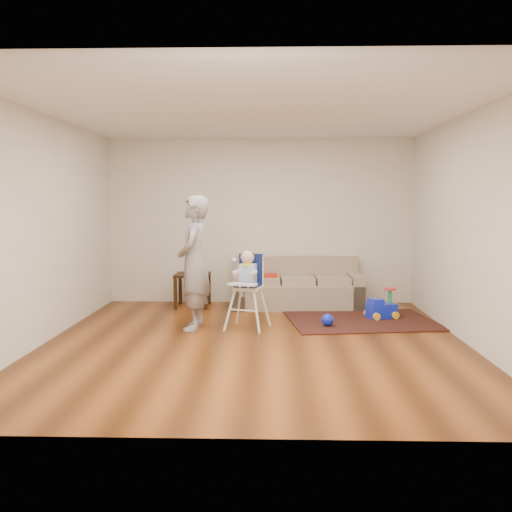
{
  "coord_description": "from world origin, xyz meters",
  "views": [
    {
      "loc": [
        0.2,
        -6.64,
        1.68
      ],
      "look_at": [
        0.0,
        0.4,
        1.0
      ],
      "focal_mm": 40.0,
      "sensor_mm": 36.0,
      "label": 1
    }
  ],
  "objects_px": {
    "sofa": "(297,283)",
    "toy_ball": "(328,320)",
    "high_chair": "(247,291)",
    "adult": "(194,263)",
    "ride_on_toy": "(382,303)",
    "side_table": "(193,290)"
  },
  "relations": [
    {
      "from": "toy_ball",
      "to": "high_chair",
      "type": "bearing_deg",
      "value": -174.15
    },
    {
      "from": "sofa",
      "to": "high_chair",
      "type": "height_order",
      "value": "high_chair"
    },
    {
      "from": "sofa",
      "to": "adult",
      "type": "bearing_deg",
      "value": -133.84
    },
    {
      "from": "high_chair",
      "to": "adult",
      "type": "bearing_deg",
      "value": -159.62
    },
    {
      "from": "sofa",
      "to": "toy_ball",
      "type": "xyz_separation_m",
      "value": [
        0.35,
        -1.43,
        -0.29
      ]
    },
    {
      "from": "side_table",
      "to": "adult",
      "type": "relative_size",
      "value": 0.3
    },
    {
      "from": "toy_ball",
      "to": "adult",
      "type": "height_order",
      "value": "adult"
    },
    {
      "from": "ride_on_toy",
      "to": "toy_ball",
      "type": "relative_size",
      "value": 2.62
    },
    {
      "from": "toy_ball",
      "to": "adult",
      "type": "relative_size",
      "value": 0.09
    },
    {
      "from": "sofa",
      "to": "adult",
      "type": "distance_m",
      "value": 2.18
    },
    {
      "from": "toy_ball",
      "to": "high_chair",
      "type": "relative_size",
      "value": 0.16
    },
    {
      "from": "toy_ball",
      "to": "sofa",
      "type": "bearing_deg",
      "value": 103.73
    },
    {
      "from": "sofa",
      "to": "high_chair",
      "type": "xyz_separation_m",
      "value": [
        -0.72,
        -1.54,
        0.11
      ]
    },
    {
      "from": "side_table",
      "to": "high_chair",
      "type": "xyz_separation_m",
      "value": [
        0.94,
        -1.53,
        0.24
      ]
    },
    {
      "from": "high_chair",
      "to": "adult",
      "type": "distance_m",
      "value": 0.79
    },
    {
      "from": "sofa",
      "to": "toy_ball",
      "type": "distance_m",
      "value": 1.5
    },
    {
      "from": "sofa",
      "to": "high_chair",
      "type": "distance_m",
      "value": 1.7
    },
    {
      "from": "ride_on_toy",
      "to": "high_chair",
      "type": "bearing_deg",
      "value": -178.86
    },
    {
      "from": "side_table",
      "to": "toy_ball",
      "type": "xyz_separation_m",
      "value": [
        2.01,
        -1.42,
        -0.17
      ]
    },
    {
      "from": "ride_on_toy",
      "to": "adult",
      "type": "relative_size",
      "value": 0.25
    },
    {
      "from": "side_table",
      "to": "ride_on_toy",
      "type": "relative_size",
      "value": 1.24
    },
    {
      "from": "sofa",
      "to": "side_table",
      "type": "distance_m",
      "value": 1.67
    }
  ]
}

